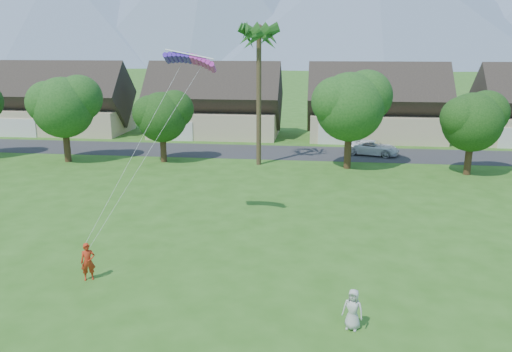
% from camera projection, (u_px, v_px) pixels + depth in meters
% --- Properties ---
extents(ground, '(500.00, 500.00, 0.00)m').
position_uv_depth(ground, '(223.00, 344.00, 18.36)').
color(ground, '#2D6019').
rests_on(ground, ground).
extents(street, '(90.00, 7.00, 0.01)m').
position_uv_depth(street, '(284.00, 152.00, 50.99)').
color(street, '#2D2D30').
rests_on(street, ground).
extents(kite_flyer, '(0.78, 0.67, 1.80)m').
position_uv_depth(kite_flyer, '(88.00, 262.00, 23.21)').
color(kite_flyer, '#B82E15').
rests_on(kite_flyer, ground).
extents(watcher, '(0.93, 0.76, 1.65)m').
position_uv_depth(watcher, '(353.00, 309.00, 19.17)').
color(watcher, '#BABBB6').
rests_on(watcher, ground).
extents(parked_car, '(5.64, 3.72, 1.44)m').
position_uv_depth(parked_car, '(373.00, 148.00, 49.78)').
color(parked_car, white).
rests_on(parked_car, ground).
extents(mountain_ridge, '(540.00, 240.00, 70.00)m').
position_uv_depth(mountain_ridge, '(334.00, 8.00, 259.28)').
color(mountain_ridge, slate).
rests_on(mountain_ridge, ground).
extents(houses_row, '(72.75, 8.19, 8.86)m').
position_uv_depth(houses_row, '(294.00, 108.00, 58.69)').
color(houses_row, beige).
rests_on(houses_row, ground).
extents(tree_row, '(62.27, 6.67, 8.45)m').
position_uv_depth(tree_row, '(268.00, 112.00, 44.04)').
color(tree_row, '#47301C').
rests_on(tree_row, ground).
extents(fan_palm, '(3.00, 3.00, 13.80)m').
position_uv_depth(fan_palm, '(259.00, 31.00, 42.94)').
color(fan_palm, '#4C3D26').
rests_on(fan_palm, ground).
extents(parafoil_kite, '(2.85, 1.01, 0.50)m').
position_uv_depth(parafoil_kite, '(191.00, 59.00, 27.56)').
color(parafoil_kite, '#3E18B6').
rests_on(parafoil_kite, ground).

